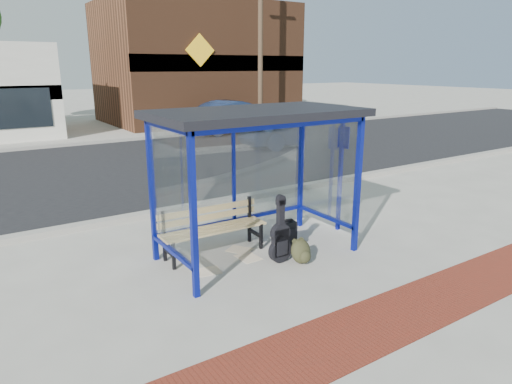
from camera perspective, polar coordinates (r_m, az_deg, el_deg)
ground at (r=7.75m, az=0.17°, el=-7.82°), size 120.00×120.00×0.00m
brick_paver_strip at (r=5.99m, az=14.52°, el=-15.79°), size 60.00×1.00×0.01m
curb_near at (r=10.13m, az=-8.90°, el=-1.97°), size 60.00×0.25×0.12m
street_asphalt at (r=14.81m, az=-17.14°, el=2.85°), size 60.00×10.00×0.00m
curb_far at (r=19.68m, az=-21.43°, el=5.63°), size 60.00×0.25×0.12m
far_sidewalk at (r=21.53m, az=-22.51°, el=6.14°), size 60.00×4.00×0.01m
bus_shelter at (r=7.25m, az=-0.13°, el=7.58°), size 3.30×1.80×2.42m
storefront_brown at (r=27.19m, az=-7.49°, el=15.65°), size 10.00×7.08×6.40m
tree_right at (r=32.50m, az=-2.94°, el=19.68°), size 3.60×3.60×7.03m
utility_pole_east at (r=23.29m, az=0.55°, el=18.05°), size 1.60×0.24×8.00m
bench at (r=7.67m, az=-5.49°, el=-4.30°), size 1.81×0.49×0.85m
guitar_bag at (r=7.34m, az=3.04°, el=-5.94°), size 0.39×0.11×1.06m
suitcase at (r=7.89m, az=3.85°, el=-5.45°), size 0.34×0.25×0.55m
backpack at (r=7.39m, az=5.70°, el=-7.46°), size 0.35×0.32×0.41m
sign_post at (r=8.71m, az=10.56°, el=2.92°), size 0.09×0.27×2.16m
newspaper_a at (r=7.19m, az=-6.06°, el=-9.84°), size 0.44×0.38×0.01m
newspaper_b at (r=7.63m, az=-0.99°, el=-8.18°), size 0.33×0.42×0.01m
newspaper_c at (r=7.94m, az=-2.09°, el=-7.24°), size 0.48×0.51×0.01m
parked_car at (r=21.80m, az=-2.44°, el=9.40°), size 4.61×1.62×1.52m
fire_hydrant at (r=24.37m, az=3.64°, el=9.13°), size 0.31×0.21×0.70m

